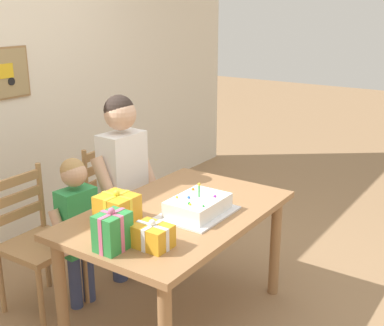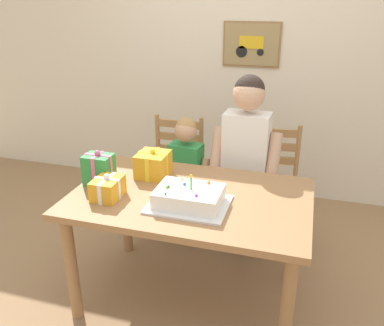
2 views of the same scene
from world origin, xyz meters
TOP-DOWN VIEW (x-y plane):
  - ground_plane at (0.00, 0.00)m, footprint 20.00×20.00m
  - back_wall at (0.00, 1.73)m, footprint 6.40×0.11m
  - dining_table at (0.00, 0.00)m, footprint 1.39×0.90m
  - birthday_cake at (0.03, -0.13)m, footprint 0.44×0.34m
  - gift_box_red_large at (-0.58, -0.02)m, footprint 0.18×0.14m
  - gift_box_beside_cake at (-0.45, -0.17)m, footprint 0.15×0.19m
  - gift_box_corner_small at (-0.31, 0.20)m, footprint 0.20×0.21m
  - chair_left at (-0.39, 0.84)m, footprint 0.43×0.43m
  - chair_right at (0.39, 0.84)m, footprint 0.46×0.46m
  - child_older at (0.22, 0.63)m, footprint 0.49×0.28m
  - child_younger at (-0.23, 0.63)m, footprint 0.38×0.23m

SIDE VIEW (x-z plane):
  - ground_plane at x=0.00m, z-range 0.00..0.00m
  - chair_left at x=-0.39m, z-range 0.01..0.93m
  - chair_right at x=0.39m, z-range 0.01..0.93m
  - child_younger at x=-0.23m, z-range 0.11..1.13m
  - dining_table at x=0.00m, z-range 0.27..1.02m
  - birthday_cake at x=0.03m, z-range 0.70..0.89m
  - gift_box_beside_cake at x=-0.45m, z-range 0.73..0.88m
  - child_older at x=0.22m, z-range 0.15..1.50m
  - gift_box_corner_small at x=-0.31m, z-range 0.73..0.92m
  - gift_box_red_large at x=-0.58m, z-range 0.73..0.96m
  - back_wall at x=0.00m, z-range 0.00..2.60m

